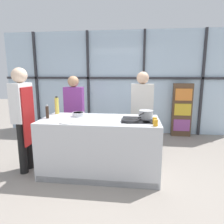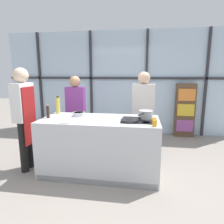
% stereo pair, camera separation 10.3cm
% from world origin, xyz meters
% --- Properties ---
extents(ground_plane, '(18.00, 18.00, 0.00)m').
position_xyz_m(ground_plane, '(0.00, 0.00, 0.00)').
color(ground_plane, gray).
extents(back_window_wall, '(6.40, 0.10, 2.80)m').
position_xyz_m(back_window_wall, '(0.00, 2.46, 1.40)').
color(back_window_wall, silver).
rests_on(back_window_wall, ground_plane).
extents(bookshelf, '(0.50, 0.19, 1.41)m').
position_xyz_m(bookshelf, '(1.80, 2.27, 0.71)').
color(bookshelf, brown).
rests_on(bookshelf, ground_plane).
extents(demo_island, '(1.92, 0.89, 0.94)m').
position_xyz_m(demo_island, '(0.00, -0.00, 0.47)').
color(demo_island, silver).
rests_on(demo_island, ground_plane).
extents(chef, '(0.25, 0.41, 1.76)m').
position_xyz_m(chef, '(-1.28, -0.09, 1.02)').
color(chef, black).
rests_on(chef, ground_plane).
extents(spectator_far_left, '(0.39, 0.23, 1.62)m').
position_xyz_m(spectator_far_left, '(-0.70, 0.84, 0.93)').
color(spectator_far_left, '#47382D').
rests_on(spectator_far_left, ground_plane).
extents(spectator_center_left, '(0.44, 0.24, 1.70)m').
position_xyz_m(spectator_center_left, '(0.70, 0.84, 0.97)').
color(spectator_center_left, '#232838').
rests_on(spectator_center_left, ground_plane).
extents(frying_pan, '(0.39, 0.41, 0.04)m').
position_xyz_m(frying_pan, '(0.50, -0.12, 0.96)').
color(frying_pan, '#232326').
rests_on(frying_pan, demo_island).
extents(saucepan, '(0.24, 0.41, 0.14)m').
position_xyz_m(saucepan, '(0.75, 0.12, 1.01)').
color(saucepan, silver).
rests_on(saucepan, demo_island).
extents(white_plate, '(0.27, 0.27, 0.01)m').
position_xyz_m(white_plate, '(-0.44, -0.29, 0.94)').
color(white_plate, white).
rests_on(white_plate, demo_island).
extents(mixing_bowl, '(0.21, 0.21, 0.07)m').
position_xyz_m(mixing_bowl, '(-0.41, 0.15, 0.97)').
color(mixing_bowl, silver).
rests_on(mixing_bowl, demo_island).
extents(oil_bottle, '(0.07, 0.07, 0.32)m').
position_xyz_m(oil_bottle, '(-0.86, 0.33, 1.09)').
color(oil_bottle, '#E0CC4C').
rests_on(oil_bottle, demo_island).
extents(pepper_grinder, '(0.05, 0.05, 0.23)m').
position_xyz_m(pepper_grinder, '(-0.87, -0.06, 1.04)').
color(pepper_grinder, '#332319').
rests_on(pepper_grinder, demo_island).
extents(juice_glass_near, '(0.07, 0.07, 0.09)m').
position_xyz_m(juice_glass_near, '(0.86, -0.35, 0.98)').
color(juice_glass_near, orange).
rests_on(juice_glass_near, demo_island).
extents(juice_glass_far, '(0.07, 0.07, 0.09)m').
position_xyz_m(juice_glass_far, '(0.86, -0.21, 0.98)').
color(juice_glass_far, orange).
rests_on(juice_glass_far, demo_island).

